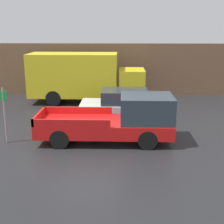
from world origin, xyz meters
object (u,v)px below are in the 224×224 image
object	(u,v)px
pickup_truck	(119,120)
delivery_truck	(82,76)
car	(123,104)
parking_sign	(4,112)

from	to	relation	value
pickup_truck	delivery_truck	world-z (taller)	delivery_truck
delivery_truck	car	bearing A→B (deg)	-56.36
delivery_truck	parking_sign	size ratio (longest dim) A/B	3.09
pickup_truck	car	xyz separation A→B (m)	(0.16, 3.13, -0.12)
car	delivery_truck	xyz separation A→B (m)	(-2.53, 3.80, 0.85)
delivery_truck	parking_sign	distance (m)	7.62
car	delivery_truck	distance (m)	4.64
pickup_truck	car	bearing A→B (deg)	87.10
car	pickup_truck	bearing A→B (deg)	-92.90
delivery_truck	parking_sign	world-z (taller)	delivery_truck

